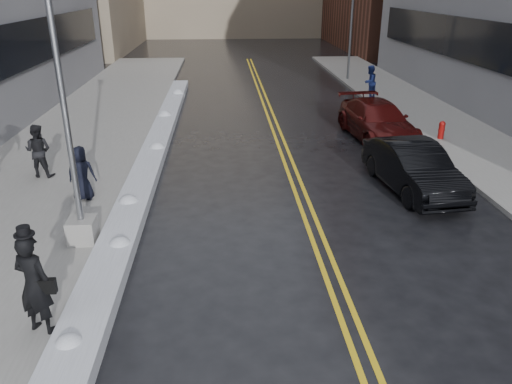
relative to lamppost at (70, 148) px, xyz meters
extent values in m
plane|color=black|center=(3.30, -2.00, -2.53)|extent=(160.00, 160.00, 0.00)
cube|color=gray|center=(-2.45, 8.00, -2.46)|extent=(5.50, 50.00, 0.15)
cube|color=gray|center=(13.30, 8.00, -2.46)|extent=(4.00, 50.00, 0.15)
cube|color=gold|center=(5.65, 8.00, -2.53)|extent=(0.12, 50.00, 0.01)
cube|color=gold|center=(5.95, 8.00, -2.53)|extent=(0.12, 50.00, 0.01)
cube|color=silver|center=(0.85, 6.00, -2.36)|extent=(0.90, 30.00, 0.34)
cube|color=gray|center=(0.00, 0.00, -2.08)|extent=(0.65, 0.65, 0.60)
cylinder|color=gray|center=(0.00, 0.00, 1.72)|extent=(0.14, 0.14, 7.00)
cylinder|color=maroon|center=(12.30, 8.00, -2.08)|extent=(0.24, 0.24, 0.60)
sphere|color=maroon|center=(12.30, 8.00, -1.78)|extent=(0.26, 0.26, 0.26)
cylinder|color=maroon|center=(12.30, 8.00, -2.03)|extent=(0.25, 0.10, 0.10)
cylinder|color=gray|center=(11.80, 22.00, 0.12)|extent=(0.14, 0.14, 5.00)
imported|color=black|center=(0.10, -3.39, -1.42)|extent=(0.82, 0.68, 1.93)
imported|color=black|center=(-2.49, 4.68, -1.51)|extent=(0.93, 0.77, 1.74)
imported|color=black|center=(-0.63, 2.65, -1.58)|extent=(0.79, 0.51, 1.60)
imported|color=navy|center=(11.50, 15.86, -1.49)|extent=(1.09, 1.08, 1.78)
imported|color=black|center=(9.29, 3.05, -1.78)|extent=(2.08, 4.70, 1.50)
imported|color=#370908|center=(9.82, 8.67, -1.77)|extent=(2.61, 5.43, 1.53)
camera|label=1|loc=(3.49, -11.06, 3.44)|focal=35.00mm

